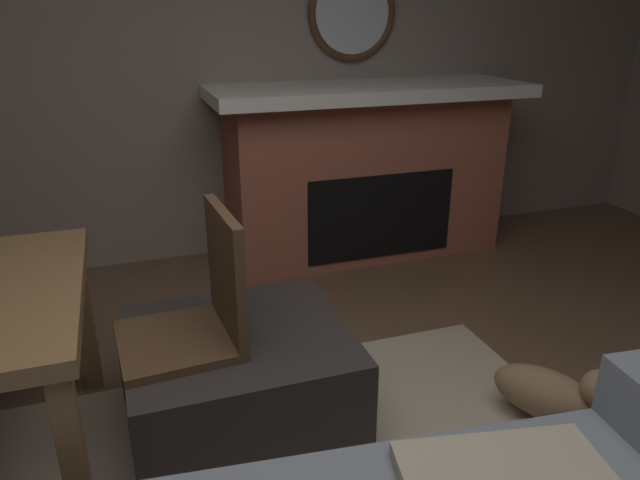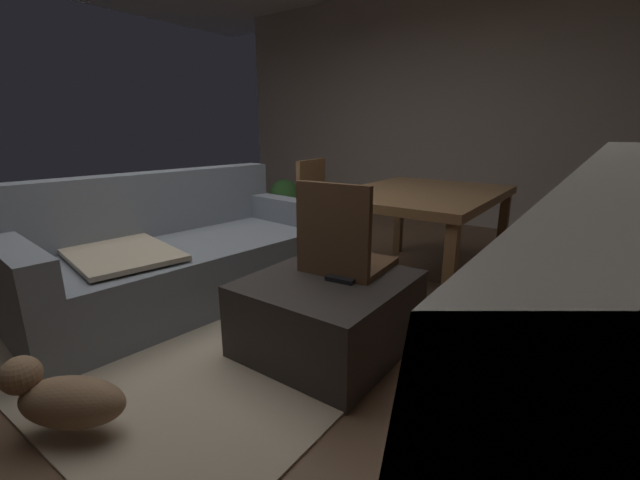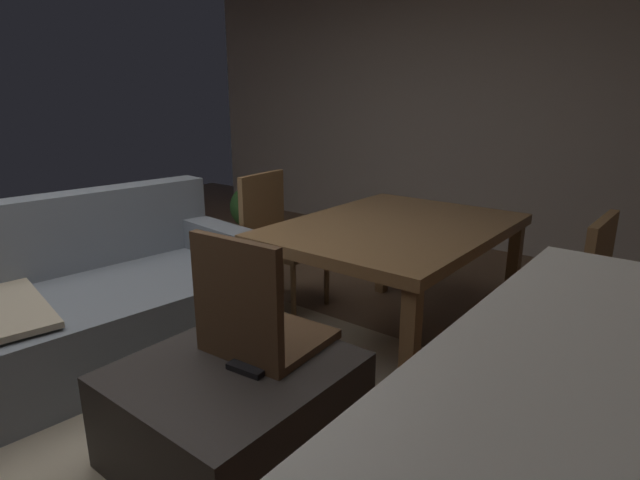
{
  "view_description": "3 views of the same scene",
  "coord_description": "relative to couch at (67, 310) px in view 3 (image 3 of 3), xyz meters",
  "views": [
    {
      "loc": [
        0.45,
        1.14,
        1.6
      ],
      "look_at": [
        -0.38,
        -1.27,
        0.6
      ],
      "focal_mm": 32.9,
      "sensor_mm": 36.0,
      "label": 1
    },
    {
      "loc": [
        -1.62,
        -2.05,
        1.21
      ],
      "look_at": [
        -0.01,
        -0.89,
        0.66
      ],
      "focal_mm": 22.99,
      "sensor_mm": 36.0,
      "label": 2
    },
    {
      "loc": [
        -1.1,
        -2.26,
        1.45
      ],
      "look_at": [
        0.43,
        -1.05,
        0.89
      ],
      "focal_mm": 28.55,
      "sensor_mm": 36.0,
      "label": 3
    }
  ],
  "objects": [
    {
      "name": "floor",
      "position": [
        -0.06,
        -0.43,
        -0.31
      ],
      "size": [
        8.82,
        8.82,
        0.0
      ],
      "primitive_type": "plane",
      "color": "brown"
    },
    {
      "name": "wall_right_window_side",
      "position": [
        3.62,
        -0.43,
        1.14
      ],
      "size": [
        0.12,
        6.01,
        2.89
      ],
      "primitive_type": "cube",
      "color": "#B2A59B",
      "rests_on": "ground"
    },
    {
      "name": "area_rug",
      "position": [
        0.04,
        -0.69,
        -0.3
      ],
      "size": [
        2.6,
        2.0,
        0.01
      ],
      "primitive_type": "cube",
      "color": "tan",
      "rests_on": "ground"
    },
    {
      "name": "couch",
      "position": [
        0.0,
        0.0,
        0.0
      ],
      "size": [
        2.21,
        1.22,
        0.89
      ],
      "color": "slate",
      "rests_on": "ground"
    },
    {
      "name": "ottoman_coffee_table",
      "position": [
        0.04,
        -1.3,
        -0.1
      ],
      "size": [
        0.86,
        0.79,
        0.41
      ],
      "primitive_type": "cube",
      "color": "#2D2826",
      "rests_on": "ground"
    },
    {
      "name": "tv_remote",
      "position": [
        0.03,
        -1.38,
        0.12
      ],
      "size": [
        0.07,
        0.16,
        0.02
      ],
      "primitive_type": "cube",
      "rotation": [
        0.0,
        0.0,
        0.12
      ],
      "color": "black",
      "rests_on": "ottoman_coffee_table"
    },
    {
      "name": "dining_table",
      "position": [
        1.3,
        -1.29,
        0.36
      ],
      "size": [
        1.46,
        1.08,
        0.74
      ],
      "color": "brown",
      "rests_on": "ground"
    },
    {
      "name": "dining_chair_south",
      "position": [
        1.3,
        -2.22,
        0.22
      ],
      "size": [
        0.45,
        0.45,
        0.93
      ],
      "color": "brown",
      "rests_on": "ground"
    },
    {
      "name": "dining_chair_north",
      "position": [
        1.29,
        -0.36,
        0.22
      ],
      "size": [
        0.48,
        0.48,
        0.93
      ],
      "color": "brown",
      "rests_on": "ground"
    },
    {
      "name": "dining_chair_west",
      "position": [
        0.18,
        -1.3,
        0.22
      ],
      "size": [
        0.47,
        0.47,
        0.93
      ],
      "color": "#513823",
      "rests_on": "ground"
    },
    {
      "name": "potted_plant",
      "position": [
        2.33,
        0.97,
        0.02
      ],
      "size": [
        0.39,
        0.39,
        0.56
      ],
      "color": "beige",
      "rests_on": "ground"
    }
  ]
}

